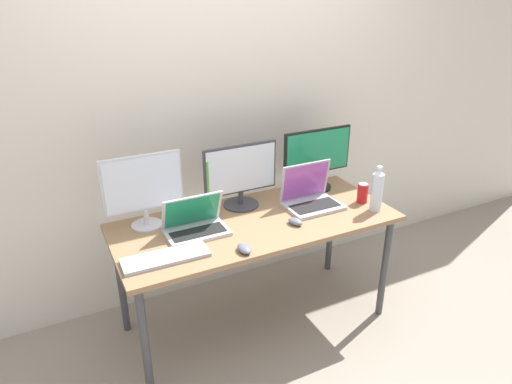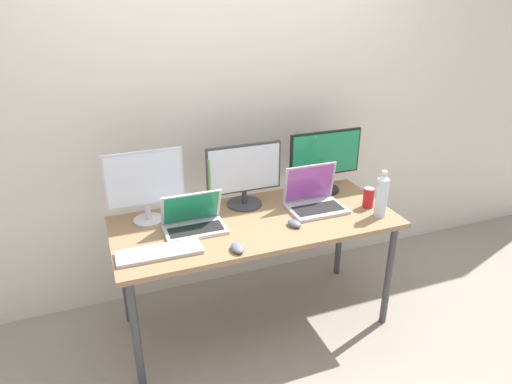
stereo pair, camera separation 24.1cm
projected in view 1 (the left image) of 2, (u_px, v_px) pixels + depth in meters
ground_plane at (256, 321)px, 2.97m from camera, size 16.00×16.00×0.00m
wall_back at (215, 104)px, 2.92m from camera, size 7.00×0.08×2.60m
work_desk at (256, 230)px, 2.69m from camera, size 1.65×0.71×0.74m
monitor_left at (143, 188)px, 2.50m from camera, size 0.44×0.17×0.43m
monitor_center at (241, 174)px, 2.76m from camera, size 0.47×0.22×0.39m
monitor_right at (317, 156)px, 3.01m from camera, size 0.50×0.21×0.41m
laptop_silver at (195, 224)px, 2.51m from camera, size 0.34×0.22×0.22m
laptop_secondary at (310, 196)px, 2.82m from camera, size 0.34×0.25×0.26m
keyboard_main at (166, 258)px, 2.28m from camera, size 0.44×0.16×0.02m
mouse_by_keyboard at (295, 222)px, 2.61m from camera, size 0.09×0.11×0.04m
mouse_by_laptop at (244, 249)px, 2.34m from camera, size 0.06×0.11×0.04m
water_bottle at (377, 190)px, 2.73m from camera, size 0.07×0.07×0.29m
soda_can_near_keyboard at (363, 193)px, 2.86m from camera, size 0.07×0.07×0.13m
bamboo_vase at (209, 205)px, 2.68m from camera, size 0.07×0.07×0.35m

